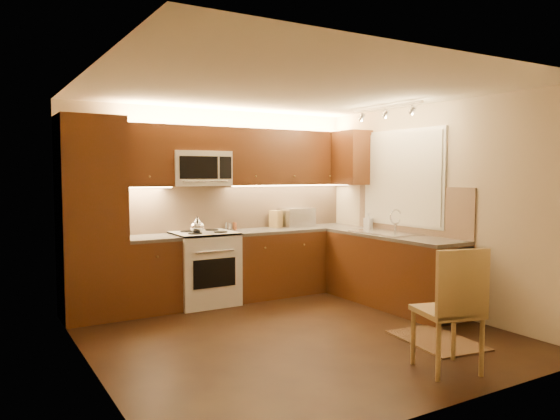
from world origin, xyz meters
TOP-DOWN VIEW (x-y plane):
  - floor at (0.00, 0.00)m, footprint 4.00×4.00m
  - ceiling at (0.00, 0.00)m, footprint 4.00×4.00m
  - wall_back at (0.00, 2.00)m, footprint 4.00×0.01m
  - wall_front at (0.00, -2.00)m, footprint 4.00×0.01m
  - wall_left at (-2.00, 0.00)m, footprint 0.01×4.00m
  - wall_right at (2.00, 0.00)m, footprint 0.01×4.00m
  - pantry at (-1.65, 1.70)m, footprint 0.70×0.60m
  - base_cab_back_left at (-0.99, 1.70)m, footprint 0.62×0.60m
  - counter_back_left at (-0.99, 1.70)m, footprint 0.62×0.60m
  - base_cab_back_right at (1.04, 1.70)m, footprint 1.92×0.60m
  - counter_back_right at (1.04, 1.70)m, footprint 1.92×0.60m
  - base_cab_right at (1.70, 0.40)m, footprint 0.60×2.00m
  - counter_right at (1.70, 0.40)m, footprint 0.60×2.00m
  - dishwasher at (1.70, -0.30)m, footprint 0.58×0.60m
  - backsplash_back at (0.35, 1.99)m, footprint 3.30×0.02m
  - backsplash_right at (1.99, 0.40)m, footprint 0.02×2.00m
  - upper_cab_back_left at (-0.99, 1.82)m, footprint 0.62×0.35m
  - upper_cab_back_right at (1.04, 1.82)m, footprint 1.92×0.35m
  - upper_cab_bridge at (-0.30, 1.82)m, footprint 0.76×0.35m
  - upper_cab_right_corner at (1.82, 1.40)m, footprint 0.35×0.50m
  - stove at (-0.30, 1.68)m, footprint 0.76×0.65m
  - microwave at (-0.30, 1.81)m, footprint 0.76×0.38m
  - window_frame at (1.99, 0.55)m, footprint 0.03×1.44m
  - window_blinds at (1.97, 0.55)m, footprint 0.02×1.36m
  - sink at (1.70, 0.55)m, footprint 0.52×0.86m
  - faucet at (1.88, 0.55)m, footprint 0.20×0.04m
  - track_light_bar at (1.55, 0.40)m, footprint 0.04×1.20m
  - kettle at (-0.41, 1.62)m, footprint 0.23×0.23m
  - toaster_oven at (1.18, 1.83)m, footprint 0.46×0.35m
  - knife_block at (0.86, 1.86)m, footprint 0.14×0.19m
  - spice_jar_a at (0.14, 1.83)m, footprint 0.05×0.05m
  - spice_jar_b at (0.25, 1.94)m, footprint 0.04×0.04m
  - spice_jar_c at (0.14, 1.94)m, footprint 0.05×0.05m
  - spice_jar_d at (0.21, 1.83)m, footprint 0.05×0.05m
  - soap_bottle at (1.89, 1.11)m, footprint 0.12×0.13m
  - rug at (1.10, -0.90)m, footprint 0.73×0.98m
  - dining_chair at (0.57, -1.49)m, footprint 0.57×0.57m

SIDE VIEW (x-z plane):
  - floor at x=0.00m, z-range -0.01..0.01m
  - rug at x=1.10m, z-range 0.00..0.01m
  - base_cab_back_left at x=-0.99m, z-range 0.00..0.86m
  - base_cab_back_right at x=1.04m, z-range 0.00..0.86m
  - base_cab_right at x=1.70m, z-range 0.00..0.86m
  - dishwasher at x=1.70m, z-range 0.01..0.85m
  - stove at x=-0.30m, z-range 0.00..0.92m
  - dining_chair at x=0.57m, z-range 0.00..1.06m
  - counter_back_left at x=-0.99m, z-range 0.86..0.90m
  - counter_back_right at x=1.04m, z-range 0.86..0.90m
  - counter_right at x=1.70m, z-range 0.86..0.90m
  - spice_jar_b at x=0.25m, z-range 0.90..1.00m
  - spice_jar_c at x=0.14m, z-range 0.90..1.00m
  - spice_jar_a at x=0.14m, z-range 0.90..1.00m
  - spice_jar_d at x=0.21m, z-range 0.90..1.00m
  - sink at x=1.70m, z-range 0.90..1.05m
  - soap_bottle at x=1.89m, z-range 0.90..1.11m
  - knife_block at x=0.86m, z-range 0.90..1.14m
  - kettle at x=-0.41m, z-range 0.92..1.13m
  - toaster_oven at x=1.18m, z-range 0.90..1.17m
  - faucet at x=1.88m, z-range 0.90..1.20m
  - pantry at x=-1.65m, z-range 0.00..2.30m
  - backsplash_back at x=0.35m, z-range 0.90..1.50m
  - backsplash_right at x=1.99m, z-range 0.90..1.50m
  - wall_back at x=0.00m, z-range 0.00..2.50m
  - wall_front at x=0.00m, z-range 0.00..2.50m
  - wall_left at x=-2.00m, z-range 0.00..2.50m
  - wall_right at x=2.00m, z-range 0.00..2.50m
  - window_frame at x=1.99m, z-range 0.98..2.22m
  - window_blinds at x=1.97m, z-range 1.02..2.18m
  - microwave at x=-0.30m, z-range 1.50..1.94m
  - upper_cab_back_left at x=-0.99m, z-range 1.50..2.25m
  - upper_cab_back_right at x=1.04m, z-range 1.50..2.25m
  - upper_cab_right_corner at x=1.82m, z-range 1.50..2.25m
  - upper_cab_bridge at x=-0.30m, z-range 1.94..2.25m
  - track_light_bar at x=1.55m, z-range 2.44..2.48m
  - ceiling at x=0.00m, z-range 2.50..2.50m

